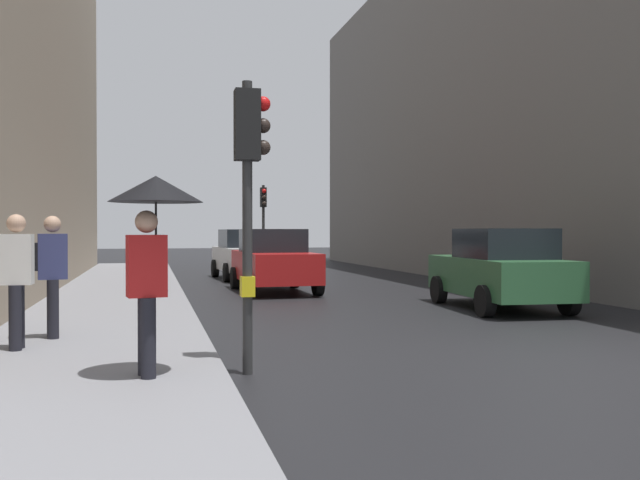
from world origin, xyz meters
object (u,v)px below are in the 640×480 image
pedestrian_with_black_backpack (13,273)px  pedestrian_with_umbrella (153,219)px  traffic_light_near_left (249,172)px  car_red_sedan (274,261)px  car_white_compact (246,254)px  pedestrian_with_grey_backpack (49,269)px  traffic_light_far_median (263,212)px  car_green_estate (500,269)px

pedestrian_with_black_backpack → pedestrian_with_umbrella: bearing=-50.2°
traffic_light_near_left → pedestrian_with_black_backpack: size_ratio=1.97×
traffic_light_near_left → car_red_sedan: 11.16m
car_white_compact → pedestrian_with_grey_backpack: pedestrian_with_grey_backpack is taller
traffic_light_far_median → car_green_estate: traffic_light_far_median is taller
traffic_light_far_median → pedestrian_with_black_backpack: bearing=-108.4°
car_green_estate → pedestrian_with_grey_backpack: 9.35m
car_green_estate → traffic_light_near_left: bearing=-139.0°
car_green_estate → pedestrian_with_black_backpack: 9.98m
traffic_light_far_median → car_red_sedan: (-1.34, -10.05, -1.65)m
traffic_light_far_median → car_green_estate: (2.72, -15.42, -1.65)m
car_white_compact → pedestrian_with_umbrella: (-3.28, -16.85, 0.96)m
pedestrian_with_umbrella → pedestrian_with_grey_backpack: bearing=115.4°
traffic_light_far_median → pedestrian_with_grey_backpack: size_ratio=2.07×
pedestrian_with_black_backpack → car_green_estate: bearing=23.2°
traffic_light_near_left → car_white_compact: traffic_light_near_left is taller
car_red_sedan → traffic_light_far_median: bearing=82.4°
car_green_estate → pedestrian_with_black_backpack: size_ratio=2.44×
pedestrian_with_umbrella → pedestrian_with_grey_backpack: pedestrian_with_umbrella is taller
pedestrian_with_black_backpack → pedestrian_with_grey_backpack: bearing=70.6°
car_green_estate → traffic_light_far_median: bearing=100.0°
car_white_compact → pedestrian_with_black_backpack: bearing=-109.0°
car_green_estate → pedestrian_with_black_backpack: bearing=-156.8°
pedestrian_with_umbrella → pedestrian_with_black_backpack: 2.85m
car_white_compact → car_green_estate: (4.11, -10.78, 0.00)m
car_green_estate → pedestrian_with_umbrella: 9.61m
car_green_estate → car_red_sedan: size_ratio=1.02×
pedestrian_with_umbrella → pedestrian_with_black_backpack: (-1.77, 2.13, -0.68)m
traffic_light_near_left → car_green_estate: traffic_light_near_left is taller
traffic_light_far_median → pedestrian_with_black_backpack: traffic_light_far_median is taller
traffic_light_far_median → pedestrian_with_black_backpack: 20.45m
traffic_light_near_left → pedestrian_with_grey_backpack: bearing=136.5°
traffic_light_far_median → car_green_estate: bearing=-80.0°
traffic_light_far_median → car_white_compact: traffic_light_far_median is taller
car_green_estate → car_red_sedan: 6.73m
car_white_compact → pedestrian_with_umbrella: 17.19m
pedestrian_with_grey_backpack → pedestrian_with_umbrella: bearing=-64.6°
traffic_light_near_left → pedestrian_with_grey_backpack: (-2.57, 2.44, -1.25)m
traffic_light_far_median → car_white_compact: 5.11m
car_green_estate → car_red_sedan: bearing=127.1°
car_white_compact → pedestrian_with_black_backpack: (-5.06, -14.72, 0.29)m
pedestrian_with_umbrella → pedestrian_with_black_backpack: bearing=129.8°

